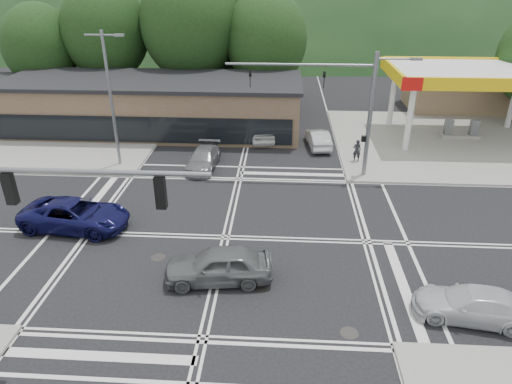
# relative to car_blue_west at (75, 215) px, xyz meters

# --- Properties ---
(ground) EXTENTS (120.00, 120.00, 0.00)m
(ground) POSITION_rel_car_blue_west_xyz_m (7.99, -0.50, -0.78)
(ground) COLOR black
(ground) RESTS_ON ground
(sidewalk_ne) EXTENTS (16.00, 16.00, 0.15)m
(sidewalk_ne) POSITION_rel_car_blue_west_xyz_m (22.99, 14.50, -0.71)
(sidewalk_ne) COLOR gray
(sidewalk_ne) RESTS_ON ground
(sidewalk_nw) EXTENTS (16.00, 16.00, 0.15)m
(sidewalk_nw) POSITION_rel_car_blue_west_xyz_m (-7.01, 14.50, -0.71)
(sidewalk_nw) COLOR gray
(sidewalk_nw) RESTS_ON ground
(gas_station_canopy) EXTENTS (12.32, 8.34, 5.75)m
(gas_station_canopy) POSITION_rel_car_blue_west_xyz_m (24.98, 15.49, 4.26)
(gas_station_canopy) COLOR silver
(gas_station_canopy) RESTS_ON ground
(convenience_store) EXTENTS (10.00, 6.00, 3.80)m
(convenience_store) POSITION_rel_car_blue_west_xyz_m (27.99, 24.50, 1.12)
(convenience_store) COLOR #846B4F
(convenience_store) RESTS_ON ground
(commercial_row) EXTENTS (24.00, 8.00, 4.00)m
(commercial_row) POSITION_rel_car_blue_west_xyz_m (-0.01, 16.50, 1.22)
(commercial_row) COLOR brown
(commercial_row) RESTS_ON ground
(hill_north) EXTENTS (252.00, 126.00, 140.00)m
(hill_north) POSITION_rel_car_blue_west_xyz_m (7.99, 89.50, -0.78)
(hill_north) COLOR #173418
(hill_north) RESTS_ON ground
(tree_n_a) EXTENTS (8.00, 8.00, 11.75)m
(tree_n_a) POSITION_rel_car_blue_west_xyz_m (-6.01, 23.50, 6.36)
(tree_n_a) COLOR #382619
(tree_n_a) RESTS_ON ground
(tree_n_b) EXTENTS (9.00, 9.00, 12.98)m
(tree_n_b) POSITION_rel_car_blue_west_xyz_m (1.99, 23.50, 7.01)
(tree_n_b) COLOR #382619
(tree_n_b) RESTS_ON ground
(tree_n_c) EXTENTS (7.60, 7.60, 10.87)m
(tree_n_c) POSITION_rel_car_blue_west_xyz_m (8.99, 23.50, 5.71)
(tree_n_c) COLOR #382619
(tree_n_c) RESTS_ON ground
(tree_n_d) EXTENTS (6.80, 6.80, 9.76)m
(tree_n_d) POSITION_rel_car_blue_west_xyz_m (-12.01, 22.50, 5.06)
(tree_n_d) COLOR #382619
(tree_n_d) RESTS_ON ground
(tree_n_e) EXTENTS (8.40, 8.40, 11.98)m
(tree_n_e) POSITION_rel_car_blue_west_xyz_m (5.99, 27.50, 6.36)
(tree_n_e) COLOR #382619
(tree_n_e) RESTS_ON ground
(streetlight_nw) EXTENTS (2.50, 0.25, 9.00)m
(streetlight_nw) POSITION_rel_car_blue_west_xyz_m (-0.45, 8.50, 4.27)
(streetlight_nw) COLOR slate
(streetlight_nw) RESTS_ON ground
(signal_mast_ne) EXTENTS (11.65, 0.30, 8.00)m
(signal_mast_ne) POSITION_rel_car_blue_west_xyz_m (14.93, 7.70, 4.29)
(signal_mast_ne) COLOR slate
(signal_mast_ne) RESTS_ON ground
(car_blue_west) EXTENTS (5.85, 3.12, 1.56)m
(car_blue_west) POSITION_rel_car_blue_west_xyz_m (0.00, 0.00, 0.00)
(car_blue_west) COLOR #0E0E3E
(car_blue_west) RESTS_ON ground
(car_grey_center) EXTENTS (4.88, 2.41, 1.60)m
(car_grey_center) POSITION_rel_car_blue_west_xyz_m (8.12, -4.05, 0.02)
(car_grey_center) COLOR #5C5F61
(car_grey_center) RESTS_ON ground
(car_silver_east) EXTENTS (4.76, 2.56, 1.31)m
(car_silver_east) POSITION_rel_car_blue_west_xyz_m (18.34, -5.84, -0.13)
(car_silver_east) COLOR silver
(car_silver_east) RESTS_ON ground
(car_queue_a) EXTENTS (1.92, 4.21, 1.34)m
(car_queue_a) POSITION_rel_car_blue_west_xyz_m (13.49, 13.00, -0.11)
(car_queue_a) COLOR silver
(car_queue_a) RESTS_ON ground
(car_queue_b) EXTENTS (2.55, 5.03, 1.64)m
(car_queue_b) POSITION_rel_car_blue_west_xyz_m (9.09, 14.49, 0.04)
(car_queue_b) COLOR silver
(car_queue_b) RESTS_ON ground
(car_northbound) EXTENTS (2.07, 4.61, 1.31)m
(car_northbound) POSITION_rel_car_blue_west_xyz_m (5.38, 8.50, -0.13)
(car_northbound) COLOR slate
(car_northbound) RESTS_ON ground
(pedestrian) EXTENTS (0.58, 0.39, 1.57)m
(pedestrian) POSITION_rel_car_blue_west_xyz_m (15.99, 9.95, 0.15)
(pedestrian) COLOR black
(pedestrian) RESTS_ON sidewalk_ne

